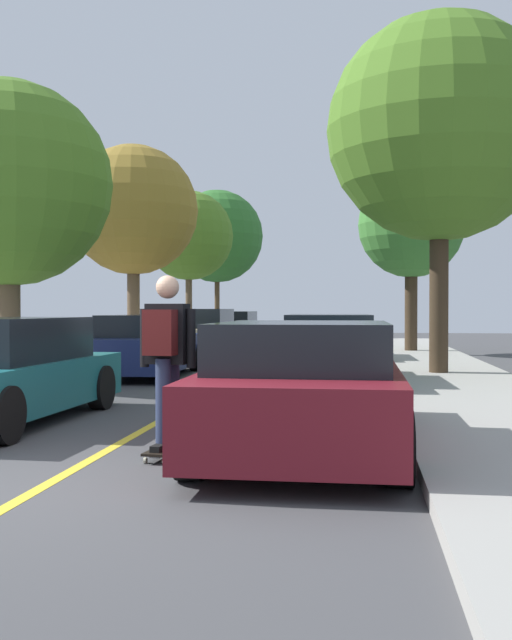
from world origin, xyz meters
TOP-DOWN VIEW (x-y plane):
  - ground at (0.00, 0.00)m, footprint 80.00×80.00m
  - center_line at (0.00, 4.00)m, footprint 0.12×39.20m
  - parked_car_left_near at (-2.03, 9.86)m, footprint 2.03×4.30m
  - parked_car_left_far at (-2.03, 15.60)m, footprint 1.93×4.31m
  - parked_car_left_farthest at (-2.03, 20.97)m, footprint 1.88×4.38m
  - parked_car_right_nearest at (2.03, 1.77)m, footprint 1.98×4.23m
  - parked_car_right_near at (2.03, 8.03)m, footprint 1.93×4.32m
  - parked_car_right_far at (2.03, 14.91)m, footprint 1.99×4.45m
  - street_tree_left_nearest at (-4.23, 7.97)m, footprint 4.03×4.03m
  - street_tree_left_near at (-4.23, 16.04)m, footprint 3.94×3.94m
  - street_tree_left_far at (-4.23, 23.45)m, footprint 3.61×3.61m
  - street_tree_left_farthest at (-4.23, 29.47)m, footprint 4.47×4.47m
  - street_tree_right_nearest at (4.23, 10.04)m, footprint 4.69×4.69m
  - street_tree_right_near at (4.23, 18.29)m, footprint 3.37×3.37m
  - skateboard at (0.70, 1.34)m, footprint 0.31×0.86m
  - skateboarder at (0.70, 1.31)m, footprint 0.59×0.71m

SIDE VIEW (x-z plane):
  - ground at x=0.00m, z-range 0.00..0.00m
  - center_line at x=0.00m, z-range 0.00..0.01m
  - skateboard at x=0.70m, z-range 0.04..0.14m
  - parked_car_right_far at x=2.03m, z-range 0.00..1.24m
  - parked_car_right_nearest at x=2.03m, z-range -0.01..1.32m
  - parked_car_left_near at x=-2.03m, z-range -0.01..1.33m
  - parked_car_right_near at x=2.03m, z-range -0.01..1.35m
  - parked_car_left_farthest at x=-2.03m, z-range -0.01..1.36m
  - parked_car_left_far at x=-2.03m, z-range -0.02..1.44m
  - skateboarder at x=0.70m, z-range 0.22..1.91m
  - street_tree_left_nearest at x=-4.23m, z-range 1.01..6.81m
  - street_tree_right_near at x=4.23m, z-range 1.27..6.97m
  - street_tree_left_far at x=-4.23m, z-range 1.37..7.46m
  - street_tree_left_near at x=-4.23m, z-range 1.30..7.62m
  - street_tree_left_farthest at x=-4.23m, z-range 1.44..8.52m
  - street_tree_right_nearest at x=4.23m, z-range 1.49..8.92m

